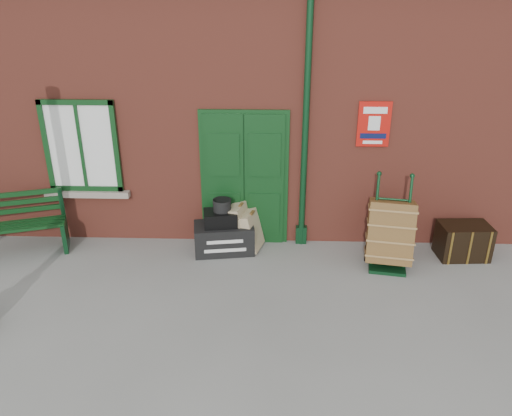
{
  "coord_description": "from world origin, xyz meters",
  "views": [
    {
      "loc": [
        0.15,
        -6.1,
        3.96
      ],
      "look_at": [
        -0.08,
        0.6,
        1.0
      ],
      "focal_mm": 35.0,
      "sensor_mm": 36.0,
      "label": 1
    }
  ],
  "objects_px": {
    "bench": "(11,224)",
    "dark_trunk": "(463,241)",
    "houdini_trunk": "(224,238)",
    "porter_trolley": "(390,233)"
  },
  "relations": [
    {
      "from": "houdini_trunk",
      "to": "porter_trolley",
      "type": "bearing_deg",
      "value": -15.99
    },
    {
      "from": "houdini_trunk",
      "to": "dark_trunk",
      "type": "bearing_deg",
      "value": -9.47
    },
    {
      "from": "houdini_trunk",
      "to": "porter_trolley",
      "type": "distance_m",
      "value": 2.62
    },
    {
      "from": "bench",
      "to": "dark_trunk",
      "type": "bearing_deg",
      "value": -17.51
    },
    {
      "from": "bench",
      "to": "houdini_trunk",
      "type": "relative_size",
      "value": 1.81
    },
    {
      "from": "porter_trolley",
      "to": "dark_trunk",
      "type": "xyz_separation_m",
      "value": [
        1.24,
        0.28,
        -0.27
      ]
    },
    {
      "from": "bench",
      "to": "houdini_trunk",
      "type": "bearing_deg",
      "value": -15.88
    },
    {
      "from": "bench",
      "to": "dark_trunk",
      "type": "distance_m",
      "value": 7.23
    },
    {
      "from": "porter_trolley",
      "to": "houdini_trunk",
      "type": "bearing_deg",
      "value": -177.52
    },
    {
      "from": "houdini_trunk",
      "to": "bench",
      "type": "bearing_deg",
      "value": 173.62
    }
  ]
}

